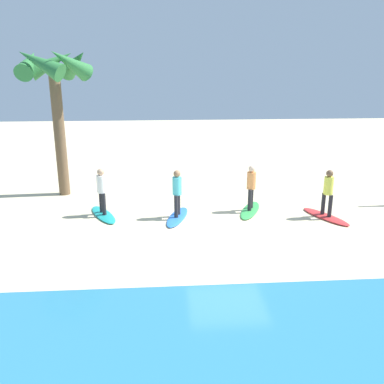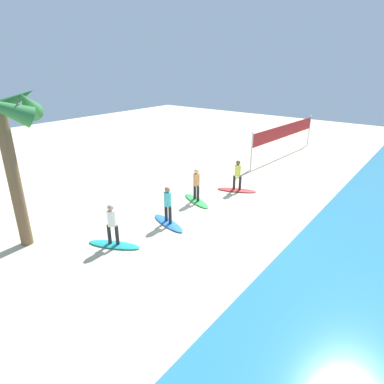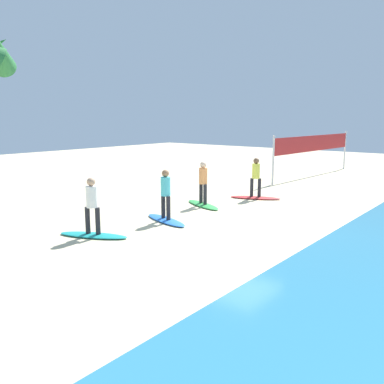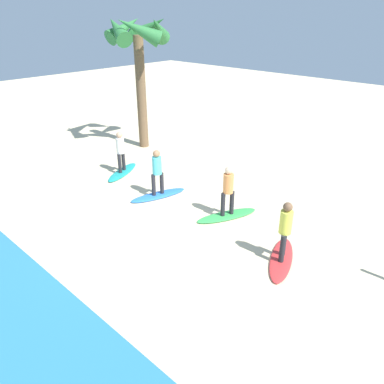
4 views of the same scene
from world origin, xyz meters
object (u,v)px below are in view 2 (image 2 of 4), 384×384
Objects in this scene: surfer_blue at (168,202)px; surfboard_teal at (114,245)px; surfer_red at (238,173)px; volleyball_net at (285,132)px; surfer_green at (196,182)px; surfer_teal at (112,222)px; surfboard_blue at (168,223)px; surfboard_red at (237,190)px; surfboard_green at (196,201)px; palm_tree at (1,120)px.

surfer_blue is 0.78× the size of surfboard_teal.
surfer_red is 0.78× the size of surfboard_teal.
surfer_red is at bearing 6.31° from volleyball_net.
surfer_green is 5.34m from surfer_teal.
surfboard_teal is (2.64, -0.44, 0.00)m from surfboard_blue.
surfboard_green is (2.52, -0.86, 0.00)m from surfboard_red.
palm_tree is (7.29, -2.74, 3.74)m from surfer_green.
surfer_blue is at bearing 60.97° from surfboard_blue.
volleyball_net is at bearing 171.51° from palm_tree.
surfboard_red is 1.00× the size of surfboard_green.
volleyball_net is (-13.45, -0.56, 1.74)m from surfboard_blue.
surfer_blue is at bearing -3.84° from surfer_red.
surfboard_red is 1.00× the size of surfboard_teal.
surfboard_red is at bearing 174.27° from surfer_teal.
surfboard_teal is (5.34, 0.08, -0.99)m from surfer_green.
palm_tree is at bearing -109.36° from surfboard_blue.
surfboard_red is 1.28× the size of surfer_green.
surfboard_green is 1.00× the size of surfboard_teal.
surfboard_red and surfboard_blue have the same top height.
surfer_blue is at bearing -56.45° from surfboard_green.
palm_tree is at bearing -35.34° from surfer_blue.
surfboard_teal is 0.99m from surfer_teal.
surfboard_blue is 1.28× the size of surfer_teal.
surfer_teal reaches higher than surfboard_green.
surfboard_teal is at bearing -5.73° from surfer_red.
surfboard_teal is (2.64, -0.44, -0.99)m from surfer_blue.
surfer_red is 7.96m from surfboard_teal.
palm_tree reaches higher than surfboard_blue.
surfboard_blue is (2.70, 0.51, 0.00)m from surfboard_green.
surfboard_green is at bearing 159.42° from palm_tree.
surfboard_red is 1.28× the size of surfer_teal.
surfboard_red is at bearing 161.07° from surfer_green.
surfer_red is 8.31m from volleyball_net.
surfer_red is 0.78× the size of surfboard_green.
surfboard_blue is at bearing -56.45° from surfboard_green.
surfer_blue is (5.22, -0.35, 0.00)m from surfer_red.
palm_tree is (9.81, -3.60, 3.74)m from surfer_red.
palm_tree reaches higher than surfboard_teal.
surfboard_teal is (7.86, -0.79, 0.00)m from surfboard_red.
surfboard_teal is at bearing 124.71° from palm_tree.
volleyball_net is at bearing -179.57° from surfer_teal.
volleyball_net is at bearing 108.35° from surfboard_blue.
palm_tree reaches higher than surfer_blue.
surfer_green is at bearing -133.37° from surfboard_red.
surfer_teal is 16.11m from volleyball_net.
surfboard_blue is (5.22, -0.35, -0.99)m from surfer_red.
surfer_red is at bearing 159.84° from palm_tree.
surfer_teal is at bearing -9.44° from surfer_blue.
surfer_teal is at bearing 0.81° from surfer_green.
surfboard_green is 1.28× the size of surfer_blue.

